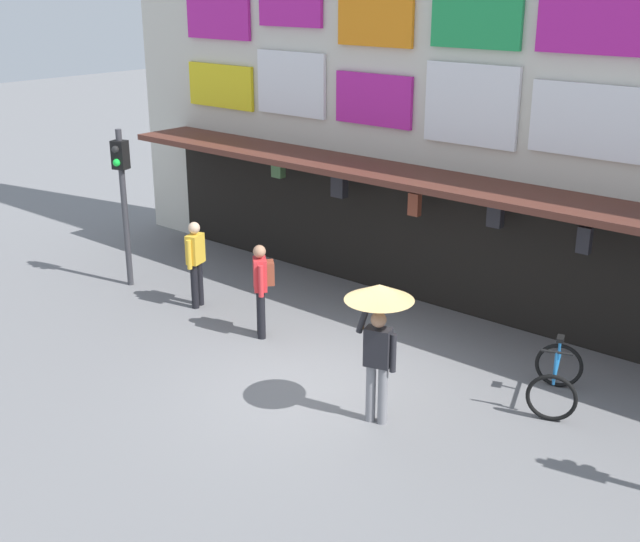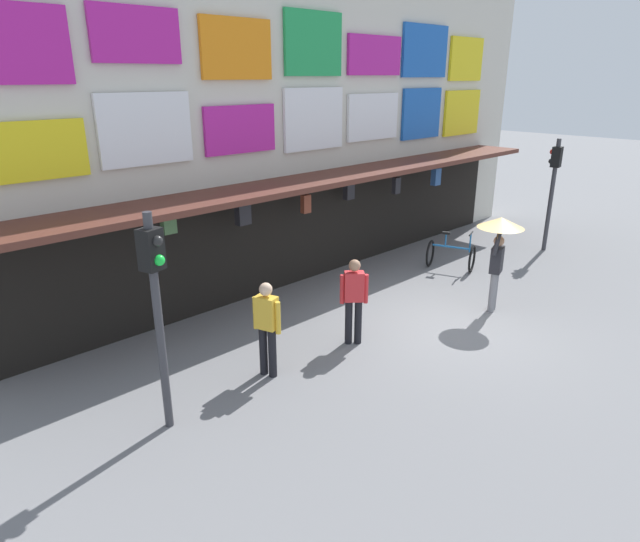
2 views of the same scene
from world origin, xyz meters
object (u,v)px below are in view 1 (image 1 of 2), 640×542
(traffic_light_near, at_px, (122,183))
(pedestrian_in_black, at_px, (262,284))
(pedestrian_with_umbrella, at_px, (379,315))
(pedestrian_in_blue, at_px, (196,259))
(bicycle_parked, at_px, (556,379))

(traffic_light_near, height_order, pedestrian_in_black, traffic_light_near)
(pedestrian_with_umbrella, height_order, pedestrian_in_blue, pedestrian_with_umbrella)
(bicycle_parked, distance_m, pedestrian_with_umbrella, 2.99)
(traffic_light_near, xyz_separation_m, pedestrian_in_black, (3.88, -0.08, -1.16))
(pedestrian_with_umbrella, distance_m, pedestrian_in_black, 3.53)
(bicycle_parked, xyz_separation_m, pedestrian_in_black, (-4.97, -1.06, 0.59))
(traffic_light_near, relative_size, pedestrian_in_black, 1.90)
(pedestrian_with_umbrella, distance_m, pedestrian_in_blue, 5.42)
(bicycle_parked, xyz_separation_m, pedestrian_in_blue, (-6.90, -0.87, 0.55))
(bicycle_parked, xyz_separation_m, pedestrian_with_umbrella, (-1.67, -2.14, 1.25))
(pedestrian_with_umbrella, bearing_deg, traffic_light_near, 170.83)
(bicycle_parked, height_order, pedestrian_in_blue, pedestrian_in_blue)
(traffic_light_near, bearing_deg, pedestrian_in_blue, 3.35)
(pedestrian_with_umbrella, bearing_deg, pedestrian_in_blue, 166.31)
(traffic_light_near, relative_size, pedestrian_with_umbrella, 1.54)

